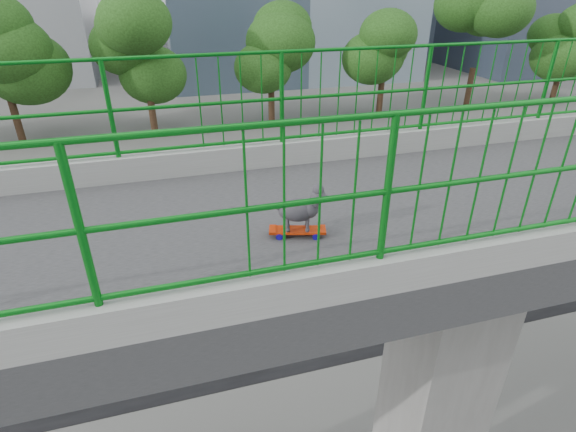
% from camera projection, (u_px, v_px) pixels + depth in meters
% --- Properties ---
extents(road, '(18.00, 90.00, 0.02)m').
position_uv_depth(road, '(257.00, 214.00, 19.51)').
color(road, black).
rests_on(road, ground).
extents(footbridge, '(3.00, 24.00, 7.00)m').
position_uv_depth(footbridge, '(453.00, 308.00, 6.04)').
color(footbridge, '#2D2D2F').
rests_on(footbridge, ground).
extents(railing, '(3.00, 24.00, 1.42)m').
position_uv_depth(railing, '(483.00, 172.00, 5.09)').
color(railing, gray).
rests_on(railing, footbridge).
extents(street_trees, '(5.30, 60.40, 7.26)m').
position_uv_depth(street_trees, '(227.00, 56.00, 28.58)').
color(street_trees, black).
rests_on(street_trees, ground).
extents(skateboard, '(0.30, 0.56, 0.07)m').
position_uv_depth(skateboard, '(297.00, 231.00, 4.22)').
color(skateboard, red).
rests_on(skateboard, footbridge).
extents(poodle, '(0.29, 0.49, 0.42)m').
position_uv_depth(poodle, '(301.00, 208.00, 4.11)').
color(poodle, '#272529').
rests_on(poodle, skateboard).
extents(car_3, '(1.88, 4.63, 1.34)m').
position_uv_depth(car_3, '(338.00, 168.00, 22.56)').
color(car_3, silver).
rests_on(car_3, ground).
extents(car_4, '(1.69, 4.20, 1.43)m').
position_uv_depth(car_4, '(408.00, 137.00, 26.66)').
color(car_4, silver).
rests_on(car_4, ground).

